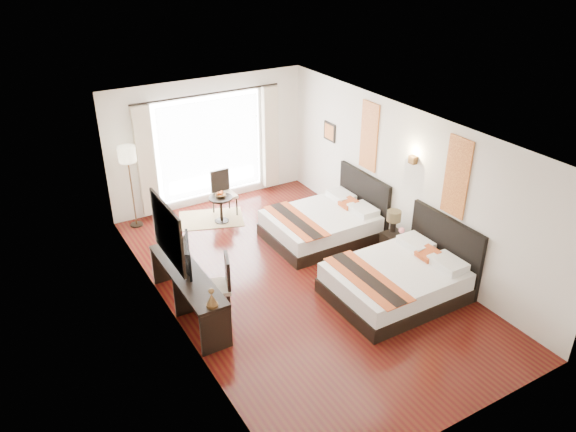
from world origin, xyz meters
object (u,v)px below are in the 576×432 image
bed_near (399,279)px  nightstand (395,246)px  desk_chair (217,296)px  floor_lamp (128,160)px  bed_far (325,223)px  window_chair (224,202)px  vase (401,235)px  television (183,255)px  table_lamp (394,218)px  fruit_bowl (221,196)px  console_desk (189,293)px  side_table (221,210)px

bed_near → nightstand: (0.76, 1.00, -0.08)m
desk_chair → floor_lamp: floor_lamp is taller
bed_far → window_chair: (-1.29, 1.94, -0.01)m
vase → window_chair: size_ratio=0.14×
nightstand → desk_chair: (-3.57, 0.13, 0.07)m
bed_near → television: size_ratio=2.61×
nightstand → table_lamp: 0.56m
nightstand → desk_chair: 3.57m
fruit_bowl → window_chair: size_ratio=0.23×
nightstand → fruit_bowl: size_ratio=2.16×
vase → console_desk: size_ratio=0.06×
floor_lamp → vase: bearing=-45.4°
bed_far → desk_chair: bed_far is taller
desk_chair → window_chair: desk_chair is taller
side_table → fruit_bowl: fruit_bowl is taller
bed_near → vase: (0.72, 0.83, 0.25)m
bed_near → desk_chair: (-2.81, 1.12, -0.01)m
desk_chair → vase: bearing=-165.7°
desk_chair → floor_lamp: bearing=-66.7°
console_desk → floor_lamp: floor_lamp is taller
table_lamp → floor_lamp: floor_lamp is taller
bed_near → bed_far: bearing=89.2°
floor_lamp → window_chair: (1.81, -0.45, -1.18)m
console_desk → fruit_bowl: size_ratio=9.82×
television → desk_chair: 0.86m
television → floor_lamp: 3.25m
window_chair → floor_lamp: bearing=-104.4°
desk_chair → floor_lamp: (-0.26, 3.56, 1.17)m
window_chair → nightstand: bearing=31.6°
bed_far → television: television is taller
side_table → television: bearing=-125.0°
table_lamp → floor_lamp: bearing=136.9°
window_chair → bed_near: bearing=16.2°
bed_far → vase: bed_far is taller
table_lamp → desk_chair: (-3.57, 0.02, -0.48)m
bed_far → table_lamp: size_ratio=5.04×
table_lamp → television: bearing=174.6°
television → fruit_bowl: (1.73, 2.48, -0.40)m
vase → table_lamp: bearing=83.2°
bed_far → side_table: size_ratio=3.69×
table_lamp → side_table: (-2.23, 2.84, -0.50)m
bed_near → bed_far: 2.30m
desk_chair → fruit_bowl: bearing=-96.5°
table_lamp → floor_lamp: (-3.83, 3.58, 0.69)m
desk_chair → window_chair: size_ratio=1.04×
table_lamp → television: 3.97m
bed_far → console_desk: bed_far is taller
table_lamp → window_chair: bearing=122.8°
nightstand → television: television is taller
bed_far → side_table: 2.23m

